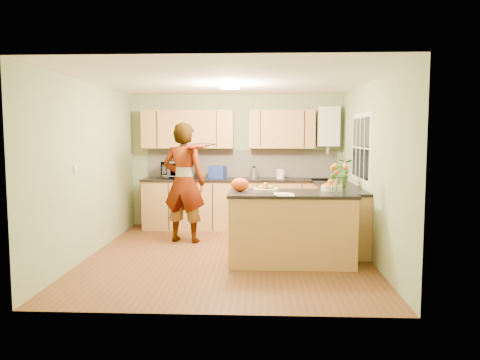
{
  "coord_description": "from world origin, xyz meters",
  "views": [
    {
      "loc": [
        0.47,
        -6.65,
        1.75
      ],
      "look_at": [
        0.15,
        0.5,
        1.06
      ],
      "focal_mm": 35.0,
      "sensor_mm": 36.0,
      "label": 1
    }
  ],
  "objects": [
    {
      "name": "fruit_dish",
      "position": [
        0.53,
        -0.33,
        1.02
      ],
      "size": [
        0.34,
        0.34,
        0.12
      ],
      "color": "#F3E8C3",
      "rests_on": "peninsula_island"
    },
    {
      "name": "floor",
      "position": [
        0.0,
        0.0,
        0.0
      ],
      "size": [
        4.5,
        4.5,
        0.0
      ],
      "primitive_type": "plane",
      "color": "brown",
      "rests_on": "ground"
    },
    {
      "name": "wall_front",
      "position": [
        0.0,
        -2.25,
        1.25
      ],
      "size": [
        4.0,
        0.02,
        2.5
      ],
      "primitive_type": "cube",
      "color": "#8FA273",
      "rests_on": "floor"
    },
    {
      "name": "microwave",
      "position": [
        -1.05,
        1.97,
        1.1
      ],
      "size": [
        0.66,
        0.51,
        0.33
      ],
      "primitive_type": "imported",
      "rotation": [
        0.0,
        0.0,
        -0.19
      ],
      "color": "white",
      "rests_on": "back_counter"
    },
    {
      "name": "jar_cream",
      "position": [
        0.81,
        1.99,
        1.03
      ],
      "size": [
        0.14,
        0.14,
        0.17
      ],
      "primitive_type": "cylinder",
      "rotation": [
        0.0,
        0.0,
        -0.27
      ],
      "color": "#F3E8C3",
      "rests_on": "back_counter"
    },
    {
      "name": "ceiling_lamp",
      "position": [
        0.0,
        0.3,
        2.46
      ],
      "size": [
        0.3,
        0.3,
        0.07
      ],
      "color": "#FFEABF",
      "rests_on": "ceiling"
    },
    {
      "name": "orange_bowl",
      "position": [
        1.43,
        -0.18,
        1.04
      ],
      "size": [
        0.26,
        0.26,
        0.15
      ],
      "color": "#F3E8C3",
      "rests_on": "peninsula_island"
    },
    {
      "name": "wall_back",
      "position": [
        0.0,
        2.25,
        1.25
      ],
      "size": [
        4.0,
        0.02,
        2.5
      ],
      "primitive_type": "cube",
      "color": "#8FA273",
      "rests_on": "floor"
    },
    {
      "name": "kettle",
      "position": [
        0.34,
        1.97,
        1.05
      ],
      "size": [
        0.15,
        0.15,
        0.27
      ],
      "rotation": [
        0.0,
        0.0,
        0.15
      ],
      "color": "silver",
      "rests_on": "back_counter"
    },
    {
      "name": "wall_right",
      "position": [
        2.0,
        0.0,
        1.25
      ],
      "size": [
        0.02,
        4.5,
        2.5
      ],
      "primitive_type": "cube",
      "color": "#8FA273",
      "rests_on": "floor"
    },
    {
      "name": "wall_left",
      "position": [
        -2.0,
        0.0,
        1.25
      ],
      "size": [
        0.02,
        4.5,
        2.5
      ],
      "primitive_type": "cube",
      "color": "#8FA273",
      "rests_on": "floor"
    },
    {
      "name": "orange_bag",
      "position": [
        0.18,
        -0.28,
        1.07
      ],
      "size": [
        0.31,
        0.29,
        0.19
      ],
      "primitive_type": "ellipsoid",
      "rotation": [
        0.0,
        0.0,
        -0.43
      ],
      "color": "#FE5815",
      "rests_on": "peninsula_island"
    },
    {
      "name": "window_right",
      "position": [
        1.99,
        0.6,
        1.55
      ],
      "size": [
        0.01,
        1.3,
        1.05
      ],
      "color": "white",
      "rests_on": "wall_right"
    },
    {
      "name": "violinist",
      "position": [
        -0.78,
        0.85,
        0.97
      ],
      "size": [
        0.8,
        0.62,
        1.95
      ],
      "primitive_type": "imported",
      "rotation": [
        0.0,
        0.0,
        2.91
      ],
      "color": "tan",
      "rests_on": "floor"
    },
    {
      "name": "violin",
      "position": [
        -0.58,
        0.63,
        1.56
      ],
      "size": [
        0.62,
        0.54,
        0.16
      ],
      "primitive_type": null,
      "rotation": [
        0.17,
        0.0,
        -0.61
      ],
      "color": "#500A05",
      "rests_on": "violinist"
    },
    {
      "name": "blue_box",
      "position": [
        -0.34,
        1.98,
        1.06
      ],
      "size": [
        0.34,
        0.28,
        0.23
      ],
      "primitive_type": "cube",
      "rotation": [
        0.0,
        0.0,
        -0.28
      ],
      "color": "navy",
      "rests_on": "back_counter"
    },
    {
      "name": "light_switch",
      "position": [
        -1.99,
        -0.6,
        1.3
      ],
      "size": [
        0.02,
        0.09,
        0.09
      ],
      "primitive_type": "cube",
      "color": "white",
      "rests_on": "wall_left"
    },
    {
      "name": "potted_plant",
      "position": [
        1.7,
        0.57,
        1.16
      ],
      "size": [
        0.46,
        0.41,
        0.44
      ],
      "primitive_type": "imported",
      "rotation": [
        0.0,
        0.0,
        -0.19
      ],
      "color": "#376B23",
      "rests_on": "right_counter"
    },
    {
      "name": "right_counter",
      "position": [
        1.7,
        0.85,
        0.47
      ],
      "size": [
        0.62,
        2.24,
        0.94
      ],
      "color": "#C0814D",
      "rests_on": "floor"
    },
    {
      "name": "peninsula_island",
      "position": [
        0.88,
        -0.33,
        0.49
      ],
      "size": [
        1.7,
        0.87,
        0.98
      ],
      "color": "#C0814D",
      "rests_on": "floor"
    },
    {
      "name": "flower_vase",
      "position": [
        1.48,
        -0.51,
        1.28
      ],
      "size": [
        0.25,
        0.25,
        0.47
      ],
      "rotation": [
        0.0,
        0.0,
        0.17
      ],
      "color": "silver",
      "rests_on": "peninsula_island"
    },
    {
      "name": "back_counter",
      "position": [
        0.1,
        1.95,
        0.47
      ],
      "size": [
        3.64,
        0.62,
        0.94
      ],
      "color": "#C0814D",
      "rests_on": "floor"
    },
    {
      "name": "jar_white",
      "position": [
        0.85,
        1.93,
        1.02
      ],
      "size": [
        0.12,
        0.12,
        0.17
      ],
      "primitive_type": "cylinder",
      "rotation": [
        0.0,
        0.0,
        -0.14
      ],
      "color": "white",
      "rests_on": "back_counter"
    },
    {
      "name": "papers",
      "position": [
        0.78,
        -0.63,
        0.98
      ],
      "size": [
        0.23,
        0.31,
        0.01
      ],
      "primitive_type": "cube",
      "color": "silver",
      "rests_on": "peninsula_island"
    },
    {
      "name": "ceiling",
      "position": [
        0.0,
        0.0,
        2.5
      ],
      "size": [
        4.0,
        4.5,
        0.02
      ],
      "primitive_type": "cube",
      "color": "white",
      "rests_on": "wall_back"
    },
    {
      "name": "upper_cabinets",
      "position": [
        -0.18,
        2.08,
        1.85
      ],
      "size": [
        3.2,
        0.34,
        0.7
      ],
      "color": "#C0814D",
      "rests_on": "wall_back"
    },
    {
      "name": "boiler",
      "position": [
        1.7,
        2.09,
        1.9
      ],
      "size": [
        0.4,
        0.3,
        0.86
      ],
      "color": "white",
      "rests_on": "wall_back"
    },
    {
      "name": "splashback",
      "position": [
        0.1,
        2.23,
        1.2
      ],
      "size": [
        3.6,
        0.02,
        0.52
      ],
      "primitive_type": "cube",
      "color": "beige",
      "rests_on": "back_counter"
    }
  ]
}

